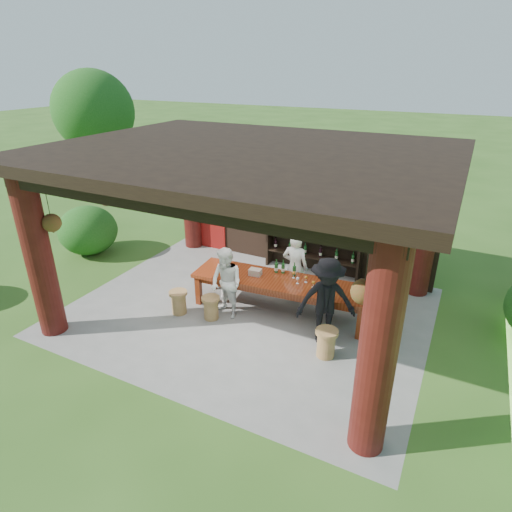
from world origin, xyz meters
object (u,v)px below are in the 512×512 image
at_px(guest_man, 326,301).
at_px(napkin_basket, 255,272).
at_px(stool_near_right, 326,342).
at_px(stool_near_left, 211,307).
at_px(host, 295,268).
at_px(wine_shelf, 314,232).
at_px(guest_woman, 226,283).
at_px(tasting_table, 280,285).
at_px(stool_far_left, 179,302).

relative_size(guest_man, napkin_basket, 6.69).
distance_m(stool_near_right, guest_man, 0.76).
height_order(stool_near_left, host, host).
xyz_separation_m(host, guest_man, (1.12, -1.21, 0.07)).
bearing_deg(wine_shelf, guest_woman, -107.63).
bearing_deg(tasting_table, guest_man, -26.65).
bearing_deg(tasting_table, stool_near_left, -141.24).
height_order(tasting_table, napkin_basket, napkin_basket).
bearing_deg(guest_woman, tasting_table, 53.56).
bearing_deg(stool_near_left, guest_woman, 47.70).
distance_m(tasting_table, guest_man, 1.37).
xyz_separation_m(stool_far_left, host, (1.98, 1.67, 0.52)).
relative_size(stool_far_left, host, 0.33).
relative_size(host, napkin_basket, 6.14).
xyz_separation_m(tasting_table, host, (0.09, 0.61, 0.16)).
height_order(stool_near_right, host, host).
bearing_deg(stool_far_left, guest_man, 8.34).
xyz_separation_m(wine_shelf, stool_far_left, (-1.86, -3.18, -0.82)).
bearing_deg(napkin_basket, stool_near_right, -27.57).
relative_size(tasting_table, stool_far_left, 7.41).
bearing_deg(tasting_table, guest_woman, -143.97).
height_order(wine_shelf, stool_far_left, wine_shelf).
relative_size(tasting_table, stool_near_right, 7.01).
distance_m(wine_shelf, tasting_table, 2.17).
bearing_deg(tasting_table, host, 81.82).
distance_m(tasting_table, stool_near_left, 1.53).
height_order(stool_near_right, stool_far_left, stool_near_right).
xyz_separation_m(wine_shelf, stool_near_left, (-1.13, -3.06, -0.82)).
distance_m(wine_shelf, napkin_basket, 2.24).
height_order(tasting_table, stool_near_right, tasting_table).
xyz_separation_m(stool_near_left, guest_man, (2.37, 0.33, 0.60)).
height_order(stool_near_left, napkin_basket, napkin_basket).
distance_m(guest_woman, guest_man, 2.13).
bearing_deg(stool_near_right, wine_shelf, 114.15).
relative_size(stool_near_left, guest_woman, 0.33).
distance_m(stool_near_right, guest_woman, 2.40).
bearing_deg(tasting_table, stool_far_left, -150.78).
xyz_separation_m(stool_near_left, stool_near_right, (2.56, -0.13, 0.02)).
bearing_deg(stool_far_left, stool_near_left, 9.86).
relative_size(stool_near_left, stool_far_left, 0.98).
bearing_deg(guest_man, stool_near_left, 159.07).
bearing_deg(guest_woman, guest_man, 19.36).
relative_size(wine_shelf, stool_near_right, 4.50).
xyz_separation_m(tasting_table, stool_near_left, (-1.16, -0.93, -0.37)).
distance_m(stool_near_right, stool_far_left, 3.29).
distance_m(stool_near_right, host, 2.18).
relative_size(tasting_table, napkin_basket, 14.82).
relative_size(stool_near_right, guest_man, 0.32).
relative_size(stool_near_right, host, 0.34).
relative_size(tasting_table, host, 2.41).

